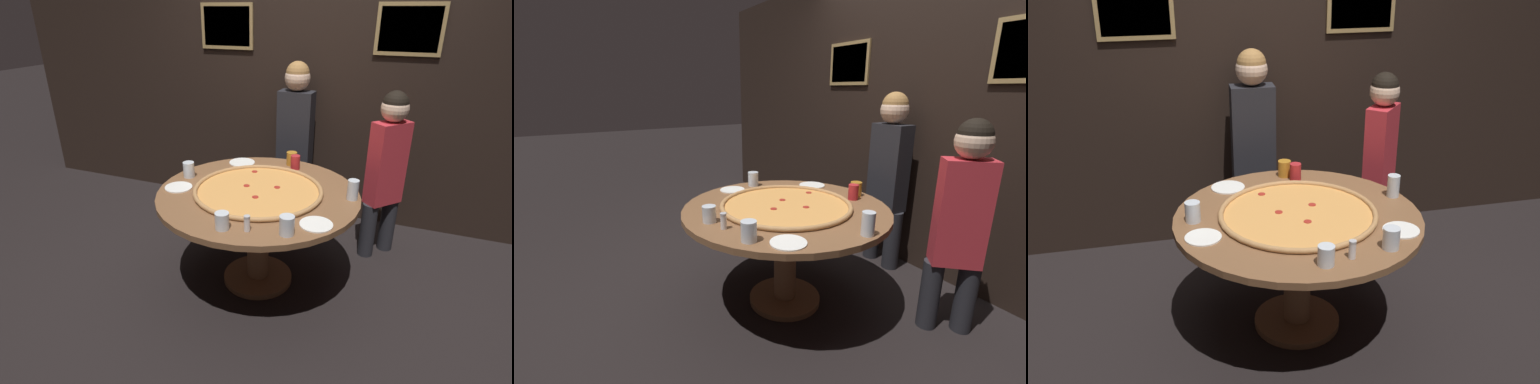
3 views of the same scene
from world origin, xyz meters
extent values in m
plane|color=black|center=(0.00, 0.00, 0.00)|extent=(24.00, 24.00, 0.00)
cube|color=black|center=(0.00, 1.30, 1.30)|extent=(6.40, 0.06, 2.60)
cube|color=#9E7F4C|center=(-0.80, 1.26, 1.75)|extent=(0.52, 0.02, 0.40)
cube|color=#B2A893|center=(-0.80, 1.26, 1.75)|extent=(0.46, 0.01, 0.34)
cylinder|color=brown|center=(0.00, 0.00, 0.72)|extent=(1.41, 1.41, 0.04)
cylinder|color=brown|center=(0.00, 0.00, 0.35)|extent=(0.16, 0.16, 0.70)
cylinder|color=brown|center=(0.00, 0.00, 0.02)|extent=(0.52, 0.52, 0.04)
cylinder|color=#E0994C|center=(0.00, 0.00, 0.75)|extent=(0.87, 0.87, 0.01)
torus|color=#B27F4C|center=(0.00, 0.00, 0.76)|extent=(0.91, 0.91, 0.03)
cylinder|color=#A8281E|center=(0.11, 0.09, 0.75)|extent=(0.04, 0.04, 0.00)
cylinder|color=#A8281E|center=(0.02, -0.11, 0.75)|extent=(0.04, 0.04, 0.00)
cylinder|color=#A8281E|center=(-0.10, 0.04, 0.75)|extent=(0.04, 0.04, 0.00)
cylinder|color=#A8281E|center=(-0.15, 0.31, 0.75)|extent=(0.04, 0.04, 0.00)
cylinder|color=silver|center=(0.63, 0.12, 0.81)|extent=(0.07, 0.07, 0.14)
cylinder|color=#BC7A23|center=(0.06, 0.59, 0.79)|extent=(0.08, 0.08, 0.11)
cylinder|color=silver|center=(0.36, -0.48, 0.80)|extent=(0.09, 0.09, 0.11)
cylinder|color=silver|center=(-0.58, 0.06, 0.80)|extent=(0.09, 0.09, 0.12)
cylinder|color=silver|center=(-0.01, -0.55, 0.79)|extent=(0.08, 0.08, 0.10)
cylinder|color=#B22328|center=(0.12, 0.51, 0.80)|extent=(0.07, 0.07, 0.11)
cylinder|color=white|center=(-0.33, 0.48, 0.74)|extent=(0.21, 0.21, 0.01)
cylinder|color=white|center=(-0.55, -0.14, 0.74)|extent=(0.19, 0.19, 0.01)
cylinder|color=white|center=(0.49, -0.31, 0.74)|extent=(0.20, 0.20, 0.01)
cylinder|color=silver|center=(0.14, -0.52, 0.78)|extent=(0.04, 0.04, 0.08)
cylinder|color=#B7B7BC|center=(0.14, -0.52, 0.83)|extent=(0.04, 0.04, 0.01)
cylinder|color=#232328|center=(0.06, 1.07, 0.26)|extent=(0.14, 0.14, 0.52)
cylinder|color=#232328|center=(-0.17, 1.08, 0.26)|extent=(0.14, 0.14, 0.52)
cube|color=#232328|center=(-0.05, 1.08, 0.88)|extent=(0.32, 0.18, 0.72)
sphere|color=beige|center=(-0.05, 1.08, 1.35)|extent=(0.22, 0.22, 0.22)
sphere|color=#9E703D|center=(-0.05, 1.08, 1.39)|extent=(0.21, 0.21, 0.21)
cylinder|color=#232328|center=(0.87, 0.81, 0.24)|extent=(0.18, 0.18, 0.47)
cylinder|color=#232328|center=(0.72, 0.65, 0.24)|extent=(0.18, 0.18, 0.47)
cube|color=red|center=(0.80, 0.73, 0.80)|extent=(0.30, 0.31, 0.66)
sphere|color=beige|center=(0.80, 0.73, 1.24)|extent=(0.20, 0.20, 0.20)
sphere|color=black|center=(0.80, 0.73, 1.27)|extent=(0.19, 0.19, 0.19)
camera|label=1|loc=(0.91, -2.36, 1.91)|focal=28.00mm
camera|label=2|loc=(1.84, -1.24, 1.52)|focal=24.00mm
camera|label=3|loc=(-0.76, -2.80, 2.16)|focal=40.00mm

